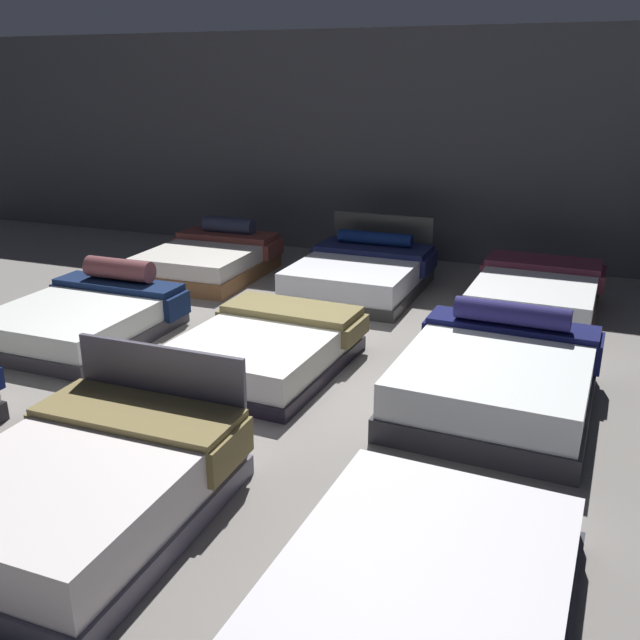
{
  "coord_description": "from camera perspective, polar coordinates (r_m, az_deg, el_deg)",
  "views": [
    {
      "loc": [
        2.89,
        -5.93,
        2.81
      ],
      "look_at": [
        0.4,
        0.32,
        0.44
      ],
      "focal_mm": 38.94,
      "sensor_mm": 36.0,
      "label": 1
    }
  ],
  "objects": [
    {
      "name": "showroom_back_wall",
      "position": [
        11.25,
        6.97,
        13.88
      ],
      "size": [
        18.0,
        0.06,
        3.5
      ],
      "primitive_type": "cube",
      "color": "#47474C",
      "rests_on": "ground_plane"
    },
    {
      "name": "bed_1",
      "position": [
        4.93,
        -18.55,
        -12.83
      ],
      "size": [
        1.56,
        1.98,
        0.92
      ],
      "rotation": [
        0.0,
        0.0,
        0.01
      ],
      "color": "#545060",
      "rests_on": "ground_plane"
    },
    {
      "name": "bed_8",
      "position": [
        8.99,
        17.3,
        1.97
      ],
      "size": [
        1.56,
        2.14,
        0.55
      ],
      "rotation": [
        0.0,
        0.0,
        -0.03
      ],
      "color": "brown",
      "rests_on": "ground_plane"
    },
    {
      "name": "ground_plane",
      "position": [
        7.17,
        -3.91,
        -3.77
      ],
      "size": [
        18.0,
        18.0,
        0.02
      ],
      "primitive_type": "cube",
      "color": "gray"
    },
    {
      "name": "bed_3",
      "position": [
        8.28,
        -18.84,
        0.18
      ],
      "size": [
        1.72,
        1.96,
        0.75
      ],
      "rotation": [
        0.0,
        0.0,
        -0.0
      ],
      "color": "#312F36",
      "rests_on": "ground_plane"
    },
    {
      "name": "bed_4",
      "position": [
        7.02,
        -4.45,
        -2.32
      ],
      "size": [
        1.58,
        2.0,
        0.48
      ],
      "rotation": [
        0.0,
        0.0,
        -0.04
      ],
      "color": "black",
      "rests_on": "ground_plane"
    },
    {
      "name": "bed_7",
      "position": [
        9.55,
        3.4,
        3.87
      ],
      "size": [
        1.7,
        2.13,
        0.9
      ],
      "rotation": [
        0.0,
        0.0,
        -0.01
      ],
      "color": "#2D2D2D",
      "rests_on": "ground_plane"
    },
    {
      "name": "bed_5",
      "position": [
        6.35,
        14.25,
        -4.73
      ],
      "size": [
        1.72,
        2.11,
        0.8
      ],
      "rotation": [
        0.0,
        0.0,
        -0.04
      ],
      "color": "#2A292F",
      "rests_on": "ground_plane"
    },
    {
      "name": "bed_2",
      "position": [
        3.99,
        8.07,
        -21.92
      ],
      "size": [
        1.61,
        2.22,
        0.38
      ],
      "rotation": [
        0.0,
        0.0,
        -0.04
      ],
      "color": "#292A36",
      "rests_on": "ground_plane"
    },
    {
      "name": "bed_6",
      "position": [
        10.39,
        -9.06,
        4.92
      ],
      "size": [
        1.64,
        2.0,
        0.76
      ],
      "rotation": [
        0.0,
        0.0,
        0.02
      ],
      "color": "brown",
      "rests_on": "ground_plane"
    }
  ]
}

